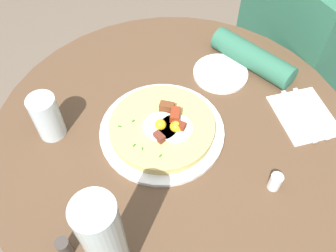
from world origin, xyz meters
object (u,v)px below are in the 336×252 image
object	(u,v)px
dining_table	(173,164)
pepper_shaker	(65,247)
pizza_plate	(162,131)
salt_shaker	(275,182)
person_seated	(282,74)
breakfast_pizza	(163,126)
water_bottle	(105,242)
fork	(298,115)
bread_plate	(220,73)
knife	(311,113)
water_glass	(47,117)

from	to	relation	value
dining_table	pepper_shaker	world-z (taller)	pepper_shaker
pizza_plate	salt_shaker	world-z (taller)	salt_shaker
dining_table	person_seated	size ratio (longest dim) A/B	0.83
breakfast_pizza	pepper_shaker	world-z (taller)	breakfast_pizza
breakfast_pizza	dining_table	bearing A→B (deg)	-99.63
water_bottle	fork	bearing A→B (deg)	-77.60
person_seated	salt_shaker	world-z (taller)	person_seated
dining_table	pizza_plate	bearing A→B (deg)	78.04
bread_plate	person_seated	bearing A→B (deg)	-77.87
person_seated	salt_shaker	bearing A→B (deg)	134.19
breakfast_pizza	fork	bearing A→B (deg)	-109.67
breakfast_pizza	knife	world-z (taller)	breakfast_pizza
person_seated	pepper_shaker	size ratio (longest dim) A/B	20.71
pizza_plate	dining_table	bearing A→B (deg)	-101.96
person_seated	bread_plate	distance (m)	0.44
dining_table	pizza_plate	world-z (taller)	pizza_plate
knife	water_bottle	bearing A→B (deg)	-66.41
pizza_plate	bread_plate	bearing A→B (deg)	-66.63
dining_table	breakfast_pizza	world-z (taller)	breakfast_pizza
pizza_plate	fork	bearing A→B (deg)	-109.83
bread_plate	fork	bearing A→B (deg)	-157.25
dining_table	salt_shaker	world-z (taller)	salt_shaker
pizza_plate	person_seated	bearing A→B (deg)	-73.18
pizza_plate	fork	distance (m)	0.36
person_seated	fork	world-z (taller)	person_seated
bread_plate	fork	world-z (taller)	bread_plate
dining_table	water_glass	distance (m)	0.39
breakfast_pizza	knife	size ratio (longest dim) A/B	1.47
pizza_plate	bread_plate	size ratio (longest dim) A/B	2.00
fork	knife	size ratio (longest dim) A/B	1.00
knife	water_bottle	xyz separation A→B (m)	(-0.12, 0.61, 0.13)
water_glass	pepper_shaker	distance (m)	0.32
dining_table	knife	xyz separation A→B (m)	(-0.12, -0.34, 0.18)
pepper_shaker	water_bottle	bearing A→B (deg)	-132.24
person_seated	water_bottle	xyz separation A→B (m)	(-0.43, 0.84, 0.37)
knife	bread_plate	bearing A→B (deg)	-138.43
bread_plate	salt_shaker	world-z (taller)	salt_shaker
pizza_plate	bread_plate	xyz separation A→B (m)	(0.11, -0.24, -0.00)
bread_plate	knife	distance (m)	0.27
bread_plate	water_glass	distance (m)	0.50
dining_table	breakfast_pizza	distance (m)	0.20
dining_table	person_seated	bearing A→B (deg)	-71.73
fork	person_seated	bearing A→B (deg)	151.43
knife	water_bottle	distance (m)	0.63
bread_plate	water_bottle	bearing A→B (deg)	126.54
water_glass	water_bottle	bearing A→B (deg)	-178.10
knife	salt_shaker	bearing A→B (deg)	-47.63
bread_plate	knife	size ratio (longest dim) A/B	0.88
knife	pepper_shaker	size ratio (longest dim) A/B	3.28
person_seated	salt_shaker	size ratio (longest dim) A/B	24.39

